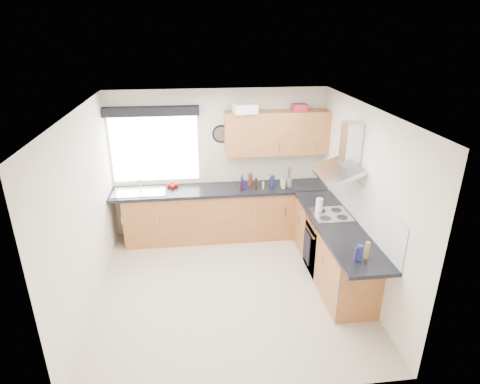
{
  "coord_description": "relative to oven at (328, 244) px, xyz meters",
  "views": [
    {
      "loc": [
        -0.41,
        -4.68,
        3.43
      ],
      "look_at": [
        0.25,
        0.85,
        1.1
      ],
      "focal_mm": 30.0,
      "sensor_mm": 36.0,
      "label": 1
    }
  ],
  "objects": [
    {
      "name": "jar_6",
      "position": [
        -1.0,
        1.23,
        0.6
      ],
      "size": [
        0.07,
        0.07,
        0.23
      ],
      "primitive_type": "cylinder",
      "color": "maroon",
      "rests_on": "worktop_back"
    },
    {
      "name": "oven",
      "position": [
        0.0,
        0.0,
        0.0
      ],
      "size": [
        0.56,
        0.58,
        0.85
      ],
      "primitive_type": "cube",
      "color": "black",
      "rests_on": "ground_plane"
    },
    {
      "name": "utensil_pot",
      "position": [
        -0.35,
        1.15,
        0.56
      ],
      "size": [
        0.11,
        0.11,
        0.14
      ],
      "primitive_type": "cylinder",
      "rotation": [
        0.0,
        0.0,
        -0.13
      ],
      "color": "slate",
      "rests_on": "worktop_back"
    },
    {
      "name": "washing_machine",
      "position": [
        -2.02,
        1.22,
        -0.03
      ],
      "size": [
        0.55,
        0.53,
        0.79
      ],
      "primitive_type": "cube",
      "rotation": [
        0.0,
        0.0,
        0.02
      ],
      "color": "white",
      "rests_on": "ground_plane"
    },
    {
      "name": "jar_5",
      "position": [
        -1.19,
        1.09,
        0.56
      ],
      "size": [
        0.05,
        0.05,
        0.15
      ],
      "primitive_type": "cylinder",
      "color": "#3C1515",
      "rests_on": "worktop_back"
    },
    {
      "name": "wall_left",
      "position": [
        -3.3,
        -0.3,
        0.82
      ],
      "size": [
        0.02,
        3.6,
        2.5
      ],
      "primitive_type": "cube",
      "color": "silver",
      "rests_on": "ground_plane"
    },
    {
      "name": "casserole",
      "position": [
        -1.09,
        1.22,
        1.8
      ],
      "size": [
        0.39,
        0.31,
        0.15
      ],
      "primitive_type": "cube",
      "rotation": [
        0.0,
        0.0,
        0.19
      ],
      "color": "white",
      "rests_on": "upper_cabinets"
    },
    {
      "name": "jar_1",
      "position": [
        -1.14,
        1.2,
        0.61
      ],
      "size": [
        0.05,
        0.05,
        0.25
      ],
      "primitive_type": "cylinder",
      "color": "olive",
      "rests_on": "worktop_back"
    },
    {
      "name": "worktop_back",
      "position": [
        -1.5,
        1.2,
        0.46
      ],
      "size": [
        3.6,
        0.62,
        0.05
      ],
      "primitive_type": "cube",
      "color": "black",
      "rests_on": "base_cab_back"
    },
    {
      "name": "ground_plane",
      "position": [
        -1.5,
        -0.3,
        -0.42
      ],
      "size": [
        3.6,
        3.6,
        0.0
      ],
      "primitive_type": "plane",
      "color": "beige"
    },
    {
      "name": "jar_7",
      "position": [
        -0.8,
        1.09,
        0.55
      ],
      "size": [
        0.04,
        0.04,
        0.12
      ],
      "primitive_type": "cylinder",
      "color": "#B3AC98",
      "rests_on": "worktop_back"
    },
    {
      "name": "jar_4",
      "position": [
        -1.11,
        1.11,
        0.56
      ],
      "size": [
        0.06,
        0.06,
        0.15
      ],
      "primitive_type": "cylinder",
      "color": "#181548",
      "rests_on": "worktop_back"
    },
    {
      "name": "window",
      "position": [
        -2.55,
        1.49,
        1.12
      ],
      "size": [
        1.4,
        0.02,
        1.1
      ],
      "primitive_type": "cube",
      "color": "white",
      "rests_on": "wall_back"
    },
    {
      "name": "wall_clock",
      "position": [
        -1.45,
        1.48,
        1.34
      ],
      "size": [
        0.3,
        0.04,
        0.3
      ],
      "primitive_type": "cylinder",
      "rotation": [
        1.57,
        0.0,
        0.0
      ],
      "color": "black",
      "rests_on": "wall_back"
    },
    {
      "name": "base_cab_back",
      "position": [
        -1.6,
        1.21,
        0.01
      ],
      "size": [
        3.0,
        0.58,
        0.86
      ],
      "primitive_type": "cube",
      "color": "brown",
      "rests_on": "ground_plane"
    },
    {
      "name": "storage_box",
      "position": [
        -0.19,
        1.34,
        1.78
      ],
      "size": [
        0.24,
        0.2,
        0.11
      ],
      "primitive_type": "cube",
      "rotation": [
        0.0,
        0.0,
        0.05
      ],
      "color": "#C3283E",
      "rests_on": "upper_cabinets"
    },
    {
      "name": "kitchen_roll",
      "position": [
        -0.15,
        0.11,
        0.59
      ],
      "size": [
        0.1,
        0.1,
        0.22
      ],
      "primitive_type": "cylinder",
      "rotation": [
        0.0,
        0.0,
        -0.06
      ],
      "color": "white",
      "rests_on": "worktop_right"
    },
    {
      "name": "jar_8",
      "position": [
        -0.62,
        1.27,
        0.54
      ],
      "size": [
        0.08,
        0.08,
        0.11
      ],
      "primitive_type": "cylinder",
      "color": "#4D1B1C",
      "rests_on": "worktop_back"
    },
    {
      "name": "jar_9",
      "position": [
        -0.64,
        1.14,
        0.59
      ],
      "size": [
        0.08,
        0.08,
        0.2
      ],
      "primitive_type": "cylinder",
      "color": "#171C50",
      "rests_on": "worktop_back"
    },
    {
      "name": "splashback",
      "position": [
        0.29,
        0.0,
        0.75
      ],
      "size": [
        0.01,
        3.0,
        0.54
      ],
      "primitive_type": "cube",
      "color": "white",
      "rests_on": "wall_right"
    },
    {
      "name": "jar_0",
      "position": [
        -1.15,
        1.12,
        0.59
      ],
      "size": [
        0.04,
        0.04,
        0.22
      ],
      "primitive_type": "cylinder",
      "color": "navy",
      "rests_on": "worktop_back"
    },
    {
      "name": "window_blind",
      "position": [
        -2.55,
        1.4,
        1.76
      ],
      "size": [
        1.5,
        0.18,
        0.14
      ],
      "primitive_type": "cube",
      "color": "black",
      "rests_on": "wall_back"
    },
    {
      "name": "jar_11",
      "position": [
        -0.97,
        1.34,
        0.54
      ],
      "size": [
        0.06,
        0.06,
        0.12
      ],
      "primitive_type": "cylinder",
      "color": "olive",
      "rests_on": "worktop_back"
    },
    {
      "name": "hob_plate",
      "position": [
        0.0,
        0.0,
        0.49
      ],
      "size": [
        0.52,
        0.52,
        0.01
      ],
      "primitive_type": "cube",
      "color": "#B9BFC3",
      "rests_on": "worktop_right"
    },
    {
      "name": "bottle_1",
      "position": [
        -0.08,
        -1.2,
        0.58
      ],
      "size": [
        0.07,
        0.07,
        0.2
      ],
      "primitive_type": "cylinder",
      "color": "navy",
      "rests_on": "worktop_right"
    },
    {
      "name": "bottle_2",
      "position": [
        -0.12,
        -1.21,
        0.57
      ],
      "size": [
        0.05,
        0.05,
        0.18
      ],
      "primitive_type": "cylinder",
      "color": "navy",
      "rests_on": "worktop_right"
    },
    {
      "name": "wall_back",
      "position": [
        -1.5,
        1.5,
        0.82
      ],
      "size": [
        3.6,
        0.02,
        2.5
      ],
      "primitive_type": "cube",
      "color": "silver",
      "rests_on": "ground_plane"
    },
    {
      "name": "jar_10",
      "position": [
        -0.92,
        1.07,
        0.58
      ],
      "size": [
        0.05,
        0.05,
        0.2
      ],
      "primitive_type": "cylinder",
      "color": "black",
      "rests_on": "worktop_back"
    },
    {
      "name": "worktop_right",
      "position": [
        0.0,
        -0.3,
        0.46
      ],
      "size": [
        0.62,
        2.42,
        0.05
      ],
      "primitive_type": "cube",
      "color": "black",
      "rests_on": "base_cab_right"
    },
    {
      "name": "bottle_0",
      "position": [
        0.03,
        -1.16,
        0.59
      ],
      "size": [
        0.05,
        0.05,
        0.21
      ],
      "primitive_type": "cylinder",
      "color": "olive",
      "rests_on": "worktop_right"
    },
    {
      "name": "jar_2",
      "position": [
        -0.47,
        1.18,
        0.56
      ],
      "size": [
        0.05,
        0.05,
        0.15
      ],
      "primitive_type": "cylinder",
      "color": "#ADA594",
      "rests_on": "worktop_back"
    },
    {
      "name": "tomato_cluster",
      "position": [
        -2.29,
        1.35,
        0.52
      ],
      "size": [
        0.2,
        0.2,
        0.08
      ],
      "primitive_type": null,
      "rotation": [
        0.0,
        0.0,
        -0.19
      ],
      "color": "red",
      "rests_on": "worktop_back"
    },
    {
      "name": "jar_3",
      "position": [
        -0.46,
        1.08,
        0.56
      ],
      "size": [
        0.07,
        0.07,
        0.15
      ],
      "primitive_type": "cylinder",
      "color": "#B8B09D",
      "rests_on": "worktop_back"
    },
    {
      "name": "base_cab_right",
      "position": [
        0.01,
        -0.15,
        0.01
      ],
      "size": [
        0.58,
        2.1,
        0.86
      ],
      "primitive_type": "cube",
      "color": "brown",
      "rests_on": "ground_plane"
    },
    {
      "name": "wall_front",
      "position": [
        -1.5,
        -2.1,
        0.82
      ],
      "size": [
        3.6,
        0.02,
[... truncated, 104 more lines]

